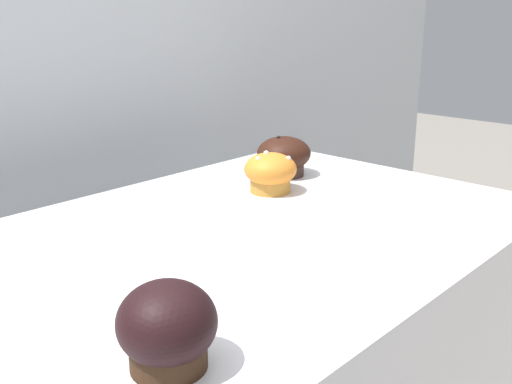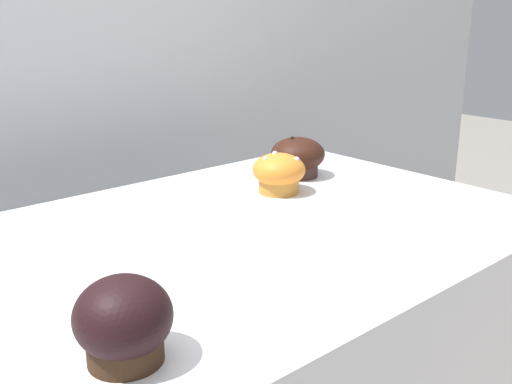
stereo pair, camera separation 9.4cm
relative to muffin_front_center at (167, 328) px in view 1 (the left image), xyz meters
The scene contains 4 objects.
wall_back 0.85m from the muffin_front_center, 70.38° to the left, with size 3.20×0.10×1.80m, color silver.
muffin_front_center is the anchor object (origin of this frame).
muffin_back_left 0.57m from the muffin_front_center, 31.88° to the left, with size 0.10×0.10×0.08m.
muffin_back_right 0.69m from the muffin_front_center, 31.27° to the left, with size 0.11×0.11×0.08m.
Camera 1 is at (-0.59, -0.59, 1.22)m, focal length 42.00 mm.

